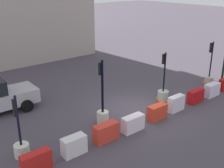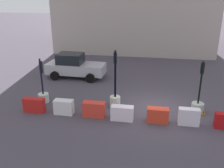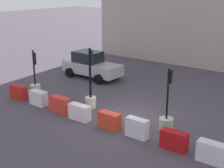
% 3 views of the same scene
% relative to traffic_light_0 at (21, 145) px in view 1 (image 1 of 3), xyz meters
% --- Properties ---
extents(ground_plane, '(120.00, 120.00, 0.00)m').
position_rel_traffic_light_0_xyz_m(ground_plane, '(6.58, 0.08, -0.51)').
color(ground_plane, '#47404C').
extents(traffic_light_0, '(0.61, 0.61, 2.66)m').
position_rel_traffic_light_0_xyz_m(traffic_light_0, '(0.00, 0.00, 0.00)').
color(traffic_light_0, silver).
rests_on(traffic_light_0, ground_plane).
extents(traffic_light_1, '(0.58, 0.58, 3.24)m').
position_rel_traffic_light_0_xyz_m(traffic_light_1, '(4.26, 0.18, 0.17)').
color(traffic_light_1, silver).
rests_on(traffic_light_1, ground_plane).
extents(traffic_light_2, '(0.86, 0.86, 2.87)m').
position_rel_traffic_light_0_xyz_m(traffic_light_2, '(8.77, 0.19, -0.05)').
color(traffic_light_2, '#A9B5A6').
rests_on(traffic_light_2, ground_plane).
extents(traffic_light_3, '(0.84, 0.84, 2.92)m').
position_rel_traffic_light_0_xyz_m(traffic_light_3, '(13.26, 0.00, -0.06)').
color(traffic_light_3, beige).
rests_on(traffic_light_3, ground_plane).
extents(construction_barrier_0, '(1.15, 0.39, 0.79)m').
position_rel_traffic_light_0_xyz_m(construction_barrier_0, '(0.05, -1.28, -0.12)').
color(construction_barrier_0, red).
rests_on(construction_barrier_0, ground_plane).
extents(construction_barrier_1, '(1.02, 0.48, 0.80)m').
position_rel_traffic_light_0_xyz_m(construction_barrier_1, '(1.71, -1.23, -0.12)').
color(construction_barrier_1, silver).
rests_on(construction_barrier_1, ground_plane).
extents(construction_barrier_2, '(1.16, 0.47, 0.81)m').
position_rel_traffic_light_0_xyz_m(construction_barrier_2, '(3.36, -1.23, -0.11)').
color(construction_barrier_2, red).
rests_on(construction_barrier_2, ground_plane).
extents(construction_barrier_3, '(1.14, 0.45, 0.77)m').
position_rel_traffic_light_0_xyz_m(construction_barrier_3, '(4.87, -1.36, -0.13)').
color(construction_barrier_3, white).
rests_on(construction_barrier_3, ground_plane).
extents(construction_barrier_4, '(1.06, 0.46, 0.76)m').
position_rel_traffic_light_0_xyz_m(construction_barrier_4, '(6.64, -1.28, -0.13)').
color(construction_barrier_4, red).
rests_on(construction_barrier_4, ground_plane).
extents(construction_barrier_5, '(1.01, 0.39, 0.87)m').
position_rel_traffic_light_0_xyz_m(construction_barrier_5, '(8.14, -1.28, -0.08)').
color(construction_barrier_5, silver).
rests_on(construction_barrier_5, ground_plane).
extents(construction_barrier_6, '(1.11, 0.41, 0.77)m').
position_rel_traffic_light_0_xyz_m(construction_barrier_6, '(9.91, -1.29, -0.13)').
color(construction_barrier_6, '#B41115').
rests_on(construction_barrier_6, ground_plane).
extents(construction_barrier_7, '(1.11, 0.46, 0.80)m').
position_rel_traffic_light_0_xyz_m(construction_barrier_7, '(11.48, -1.35, -0.11)').
color(construction_barrier_7, silver).
rests_on(construction_barrier_7, ground_plane).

